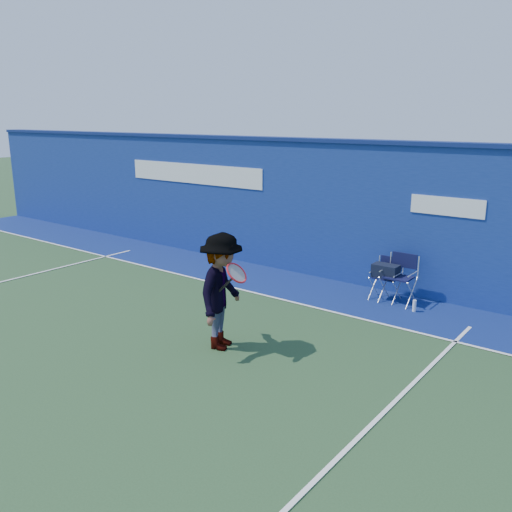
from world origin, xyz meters
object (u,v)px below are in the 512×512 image
Objects in this scene: water_bottle at (414,306)px; tennis_player at (222,291)px; directors_chair_left at (386,283)px; directors_chair_right at (398,288)px.

tennis_player is (-1.81, -3.37, 0.81)m from water_bottle.
water_bottle is at bearing -23.25° from directors_chair_left.
directors_chair_right is 4.15× the size of water_bottle.
directors_chair_left is 0.88× the size of directors_chair_right.
tennis_player reaches higher than directors_chair_right.
tennis_player reaches higher than water_bottle.
directors_chair_left is 0.28m from directors_chair_right.
directors_chair_right is 3.96m from tennis_player.
directors_chair_right is 0.52× the size of tennis_player.
tennis_player is (-1.35, -3.67, 0.62)m from directors_chair_right.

